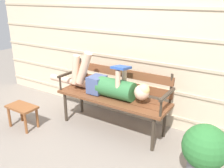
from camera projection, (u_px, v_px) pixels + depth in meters
ground_plane at (104, 134)px, 3.25m from camera, size 12.00×12.00×0.00m
house_siding at (131, 34)px, 3.36m from camera, size 5.36×0.08×2.50m
park_bench at (115, 93)px, 3.28m from camera, size 1.56×0.49×0.86m
reclining_person at (107, 84)px, 3.22m from camera, size 1.70×0.26×0.59m
footstool at (22, 110)px, 3.34m from camera, size 0.43×0.25×0.32m
potted_plant at (204, 151)px, 2.33m from camera, size 0.44×0.44×0.61m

